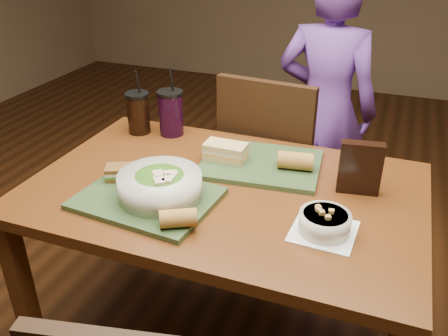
{
  "coord_description": "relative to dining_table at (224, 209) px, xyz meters",
  "views": [
    {
      "loc": [
        0.49,
        -1.29,
        1.55
      ],
      "look_at": [
        0.0,
        0.0,
        0.82
      ],
      "focal_mm": 38.0,
      "sensor_mm": 36.0,
      "label": 1
    }
  ],
  "objects": [
    {
      "name": "dining_table",
      "position": [
        0.0,
        0.0,
        0.0
      ],
      "size": [
        1.3,
        0.85,
        0.75
      ],
      "color": "#562C11",
      "rests_on": "ground"
    },
    {
      "name": "salad_bowl",
      "position": [
        -0.15,
        -0.16,
        0.15
      ],
      "size": [
        0.26,
        0.26,
        0.09
      ],
      "color": "silver",
      "rests_on": "tray_near"
    },
    {
      "name": "diner",
      "position": [
        0.17,
        0.98,
        0.04
      ],
      "size": [
        0.54,
        0.38,
        1.39
      ],
      "primitive_type": "imported",
      "rotation": [
        0.0,
        0.0,
        3.05
      ],
      "color": "#633592",
      "rests_on": "ground"
    },
    {
      "name": "cup_cola",
      "position": [
        -0.49,
        0.3,
        0.18
      ],
      "size": [
        0.1,
        0.1,
        0.27
      ],
      "color": "black",
      "rests_on": "dining_table"
    },
    {
      "name": "chair_far",
      "position": [
        -0.0,
        0.58,
        -0.12
      ],
      "size": [
        0.46,
        0.46,
        0.98
      ],
      "color": "black",
      "rests_on": "ground"
    },
    {
      "name": "sandwich_near",
      "position": [
        -0.33,
        -0.1,
        0.13
      ],
      "size": [
        0.12,
        0.1,
        0.05
      ],
      "color": "#593819",
      "rests_on": "tray_near"
    },
    {
      "name": "tray_far",
      "position": [
        0.07,
        0.18,
        0.1
      ],
      "size": [
        0.45,
        0.36,
        0.02
      ],
      "primitive_type": "cube",
      "rotation": [
        0.0,
        0.0,
        0.1
      ],
      "color": "#304625",
      "rests_on": "dining_table"
    },
    {
      "name": "cup_berry",
      "position": [
        -0.36,
        0.33,
        0.18
      ],
      "size": [
        0.11,
        0.11,
        0.29
      ],
      "color": "black",
      "rests_on": "dining_table"
    },
    {
      "name": "tray_near",
      "position": [
        -0.2,
        -0.17,
        0.1
      ],
      "size": [
        0.45,
        0.36,
        0.02
      ],
      "primitive_type": "cube",
      "rotation": [
        0.0,
        0.0,
        -0.09
      ],
      "color": "#304625",
      "rests_on": "dining_table"
    },
    {
      "name": "baguette_near",
      "position": [
        -0.03,
        -0.29,
        0.13
      ],
      "size": [
        0.12,
        0.1,
        0.05
      ],
      "primitive_type": "cylinder",
      "rotation": [
        0.0,
        1.57,
        0.5
      ],
      "color": "#AD7533",
      "rests_on": "tray_near"
    },
    {
      "name": "sandwich_far",
      "position": [
        -0.06,
        0.16,
        0.14
      ],
      "size": [
        0.15,
        0.08,
        0.06
      ],
      "color": "tan",
      "rests_on": "tray_far"
    },
    {
      "name": "soup_bowl",
      "position": [
        0.36,
        -0.14,
        0.12
      ],
      "size": [
        0.19,
        0.19,
        0.07
      ],
      "color": "white",
      "rests_on": "dining_table"
    },
    {
      "name": "chip_bag",
      "position": [
        0.42,
        0.12,
        0.18
      ],
      "size": [
        0.14,
        0.06,
        0.18
      ],
      "primitive_type": "cube",
      "rotation": [
        0.0,
        0.0,
        0.15
      ],
      "color": "black",
      "rests_on": "dining_table"
    },
    {
      "name": "baguette_far",
      "position": [
        0.2,
        0.18,
        0.14
      ],
      "size": [
        0.13,
        0.08,
        0.06
      ],
      "primitive_type": "cylinder",
      "rotation": [
        0.0,
        1.57,
        0.14
      ],
      "color": "#AD7533",
      "rests_on": "tray_far"
    }
  ]
}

